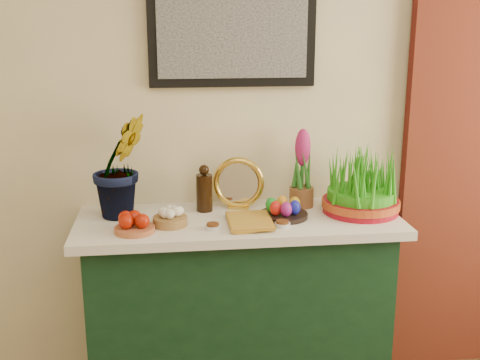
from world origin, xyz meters
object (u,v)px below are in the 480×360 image
hyacinth_green (120,149)px  mirror (238,184)px  book (228,222)px  sideboard (239,314)px  wheatgrass_sabzeh (362,185)px

hyacinth_green → mirror: hyacinth_green is taller
mirror → book: mirror is taller
mirror → book: bearing=-106.8°
book → mirror: bearing=73.2°
sideboard → hyacinth_green: bearing=171.1°
sideboard → wheatgrass_sabzeh: (0.55, 0.00, 0.59)m
wheatgrass_sabzeh → hyacinth_green: bearing=175.7°
sideboard → mirror: mirror is taller
sideboard → hyacinth_green: hyacinth_green is taller
mirror → book: (-0.07, -0.24, -0.10)m
sideboard → book: 0.50m
hyacinth_green → mirror: (0.51, 0.06, -0.19)m
sideboard → book: size_ratio=5.38×
book → sideboard: bearing=61.2°
sideboard → book: bearing=-118.8°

